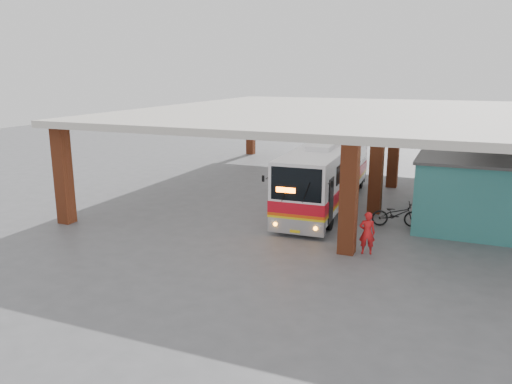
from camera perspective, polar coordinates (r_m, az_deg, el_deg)
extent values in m
plane|color=#515154|center=(22.66, 4.53, -3.45)|extent=(90.00, 90.00, 0.00)
cube|color=#9A4221|center=(18.54, 10.56, -0.52)|extent=(0.60, 0.60, 4.35)
cube|color=#9A4221|center=(24.32, 13.60, 2.66)|extent=(0.60, 0.60, 4.35)
cube|color=#9A4221|center=(30.18, 15.46, 4.61)|extent=(0.60, 0.60, 4.35)
cube|color=#9A4221|center=(23.61, -21.16, 1.80)|extent=(0.60, 0.60, 4.35)
cube|color=#9A4221|center=(41.19, -0.61, 7.37)|extent=(0.60, 0.60, 4.35)
cube|color=beige|center=(27.90, 9.93, 9.01)|extent=(21.00, 23.00, 0.30)
cube|color=teal|center=(25.16, 24.03, 0.64)|extent=(5.00, 8.00, 3.00)
cube|color=#464646|center=(24.90, 24.37, 4.12)|extent=(5.20, 8.20, 0.12)
cube|color=#123333|center=(23.85, 17.94, -0.61)|extent=(0.08, 0.95, 2.10)
cube|color=black|center=(26.62, 18.64, 2.42)|extent=(0.08, 1.20, 1.00)
cube|color=black|center=(26.62, 18.58, 2.43)|extent=(0.04, 1.30, 1.10)
cube|color=white|center=(25.27, 8.09, 2.39)|extent=(2.78, 11.33, 2.62)
cube|color=white|center=(24.13, 7.71, 5.27)|extent=(1.23, 2.85, 0.23)
cube|color=#929297|center=(20.44, 4.64, -3.85)|extent=(2.38, 0.47, 0.66)
cube|color=red|center=(25.37, 8.05, 1.25)|extent=(2.82, 11.33, 0.47)
cube|color=#DF490C|center=(25.44, 8.03, 0.60)|extent=(2.82, 11.33, 0.12)
cube|color=yellow|center=(25.46, 8.02, 0.37)|extent=(2.82, 11.33, 0.09)
cube|color=black|center=(19.87, 4.63, 0.88)|extent=(2.09, 0.18, 1.36)
cube|color=black|center=(26.17, 5.95, 3.88)|extent=(0.38, 8.43, 0.84)
cube|color=black|center=(25.70, 11.06, 3.52)|extent=(0.38, 8.43, 0.84)
cube|color=#FF5905|center=(19.98, 3.41, 0.23)|extent=(0.80, 0.08, 0.21)
sphere|color=orange|center=(20.48, 2.21, -3.69)|extent=(0.17, 0.17, 0.17)
sphere|color=orange|center=(20.05, 6.81, -4.17)|extent=(0.17, 0.17, 0.17)
cube|color=yellow|center=(20.30, 4.47, -4.52)|extent=(0.42, 0.05, 0.11)
cylinder|color=black|center=(22.11, 3.24, -2.60)|extent=(0.34, 0.95, 0.94)
cylinder|color=black|center=(21.64, 8.27, -3.08)|extent=(0.34, 0.95, 0.94)
cylinder|color=black|center=(28.88, 7.50, 1.15)|extent=(0.34, 0.95, 0.94)
cylinder|color=black|center=(28.52, 11.38, 0.84)|extent=(0.34, 0.95, 0.94)
cylinder|color=black|center=(30.04, 8.03, 1.62)|extent=(0.34, 0.95, 0.94)
cylinder|color=black|center=(29.70, 11.76, 1.33)|extent=(0.34, 0.95, 0.94)
imported|color=black|center=(22.70, 15.72, -2.46)|extent=(2.21, 1.25, 1.10)
imported|color=red|center=(18.98, 12.59, -4.59)|extent=(0.66, 0.51, 1.62)
cube|color=red|center=(28.62, 18.36, -0.08)|extent=(0.40, 0.40, 0.05)
cube|color=red|center=(28.56, 18.72, 0.37)|extent=(0.07, 0.38, 0.55)
cylinder|color=black|center=(28.49, 18.03, -0.35)|extent=(0.03, 0.03, 0.18)
cylinder|color=black|center=(28.49, 18.65, -0.40)|extent=(0.03, 0.03, 0.18)
cylinder|color=black|center=(28.79, 18.04, -0.22)|extent=(0.03, 0.03, 0.18)
cylinder|color=black|center=(28.79, 18.66, -0.26)|extent=(0.03, 0.03, 0.18)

